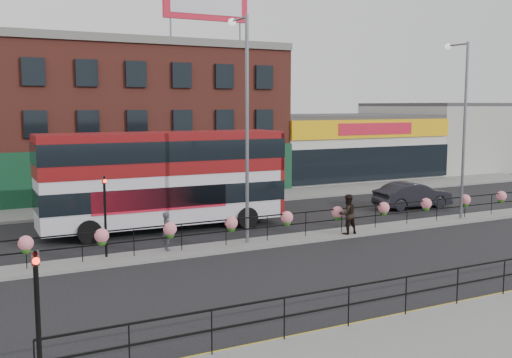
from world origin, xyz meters
name	(u,v)px	position (x,y,z in m)	size (l,w,h in m)	color
ground	(287,241)	(0.00, 0.00, 0.00)	(120.00, 120.00, 0.00)	black
south_pavement	(509,327)	(0.00, -12.00, 0.07)	(60.00, 4.00, 0.15)	gray
north_pavement	(190,202)	(0.00, 12.00, 0.07)	(60.00, 4.00, 0.15)	gray
median	(287,240)	(0.00, 0.00, 0.07)	(60.00, 1.60, 0.15)	gray
yellow_line_inner	(447,304)	(0.00, -9.70, 0.01)	(60.00, 0.10, 0.01)	gold
yellow_line_outer	(451,306)	(0.00, -9.88, 0.01)	(60.00, 0.10, 0.01)	gold
brick_building	(94,119)	(-4.00, 19.96, 5.13)	(25.00, 12.21, 10.30)	brown
supermarket	(330,146)	(16.00, 19.90, 2.65)	(15.00, 12.25, 5.30)	silver
warehouse_east	(456,136)	(30.75, 20.00, 3.15)	(14.50, 12.00, 6.30)	#A8A8A3
median_railing	(287,218)	(0.00, 0.00, 1.05)	(30.04, 0.56, 1.23)	black
south_railing	(406,287)	(-2.00, -10.10, 0.96)	(20.04, 0.05, 1.12)	black
double_decker_bus	(165,170)	(-4.05, 4.82, 2.95)	(11.92, 3.22, 4.80)	silver
car	(413,195)	(11.12, 4.16, 0.78)	(4.83, 2.04, 1.55)	black
pedestrian_a	(167,231)	(-5.52, 0.31, 0.95)	(0.40, 0.60, 1.60)	#33343C
pedestrian_b	(348,214)	(2.95, -0.52, 1.08)	(0.93, 0.74, 1.86)	black
lamp_column_west	(244,109)	(-1.95, 0.33, 5.91)	(0.35, 1.70, 9.71)	slate
lamp_column_east	(462,115)	(10.56, 0.09, 5.59)	(0.33, 1.61, 9.18)	slate
traffic_light_south	(37,295)	(-12.00, -11.01, 2.47)	(0.15, 0.28, 3.65)	black
traffic_light_median	(105,199)	(-8.00, 0.39, 2.47)	(0.15, 0.28, 3.65)	black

